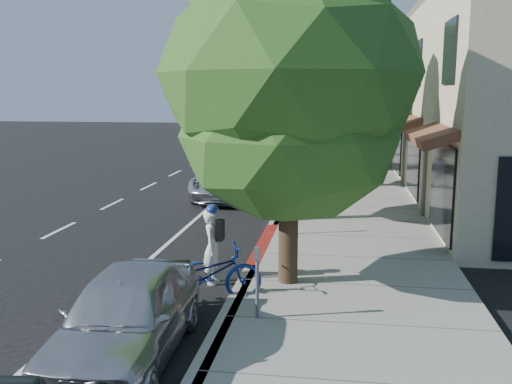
% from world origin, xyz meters
% --- Properties ---
extents(ground, '(120.00, 120.00, 0.00)m').
position_xyz_m(ground, '(0.00, 0.00, 0.00)').
color(ground, black).
rests_on(ground, ground).
extents(sidewalk, '(4.60, 56.00, 0.15)m').
position_xyz_m(sidewalk, '(2.30, 8.00, 0.07)').
color(sidewalk, gray).
rests_on(sidewalk, ground).
extents(curb, '(0.30, 56.00, 0.15)m').
position_xyz_m(curb, '(0.00, 8.00, 0.07)').
color(curb, '#9E998E').
rests_on(curb, ground).
extents(curb_red_segment, '(0.32, 4.00, 0.15)m').
position_xyz_m(curb_red_segment, '(0.00, 1.00, 0.07)').
color(curb_red_segment, maroon).
rests_on(curb_red_segment, ground).
extents(storefront_building, '(10.00, 36.00, 7.00)m').
position_xyz_m(storefront_building, '(9.60, 18.00, 3.50)').
color(storefront_building, beige).
rests_on(storefront_building, ground).
extents(street_tree_0, '(5.14, 5.14, 7.17)m').
position_xyz_m(street_tree_0, '(0.90, -2.00, 4.25)').
color(street_tree_0, black).
rests_on(street_tree_0, ground).
extents(street_tree_1, '(4.42, 4.42, 7.02)m').
position_xyz_m(street_tree_1, '(0.90, 4.00, 4.31)').
color(street_tree_1, black).
rests_on(street_tree_1, ground).
extents(street_tree_2, '(3.84, 3.84, 7.48)m').
position_xyz_m(street_tree_2, '(0.90, 10.00, 4.78)').
color(street_tree_2, black).
rests_on(street_tree_2, ground).
extents(street_tree_3, '(4.87, 4.87, 7.39)m').
position_xyz_m(street_tree_3, '(0.90, 16.00, 4.48)').
color(street_tree_3, black).
rests_on(street_tree_3, ground).
extents(street_tree_4, '(4.83, 4.83, 7.92)m').
position_xyz_m(street_tree_4, '(0.90, 22.00, 4.89)').
color(street_tree_4, black).
rests_on(street_tree_4, ground).
extents(street_tree_5, '(4.87, 4.87, 7.28)m').
position_xyz_m(street_tree_5, '(0.90, 28.00, 4.40)').
color(street_tree_5, black).
rests_on(street_tree_5, ground).
extents(cyclist, '(0.40, 0.59, 1.59)m').
position_xyz_m(cyclist, '(-0.70, -1.91, 0.79)').
color(cyclist, silver).
rests_on(cyclist, ground).
extents(bicycle, '(2.26, 1.47, 1.12)m').
position_xyz_m(bicycle, '(-0.57, -3.00, 0.56)').
color(bicycle, navy).
rests_on(bicycle, ground).
extents(silver_suv, '(2.44, 5.26, 1.46)m').
position_xyz_m(silver_suv, '(-2.20, 7.98, 0.73)').
color(silver_suv, silver).
rests_on(silver_suv, ground).
extents(dark_sedan, '(1.75, 4.56, 1.48)m').
position_xyz_m(dark_sedan, '(-1.44, 11.09, 0.74)').
color(dark_sedan, black).
rests_on(dark_sedan, ground).
extents(white_pickup, '(3.01, 6.09, 1.70)m').
position_xyz_m(white_pickup, '(-0.50, 15.00, 0.85)').
color(white_pickup, white).
rests_on(white_pickup, ground).
extents(dark_suv_far, '(1.79, 4.32, 1.46)m').
position_xyz_m(dark_suv_far, '(-1.96, 27.56, 0.73)').
color(dark_suv_far, black).
rests_on(dark_suv_far, ground).
extents(near_car_a, '(1.77, 4.13, 1.39)m').
position_xyz_m(near_car_a, '(-1.23, -5.50, 0.69)').
color(near_car_a, '#BBBBC0').
rests_on(near_car_a, ground).
extents(pedestrian, '(0.92, 0.84, 1.54)m').
position_xyz_m(pedestrian, '(2.98, 10.95, 0.92)').
color(pedestrian, black).
rests_on(pedestrian, sidewalk).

